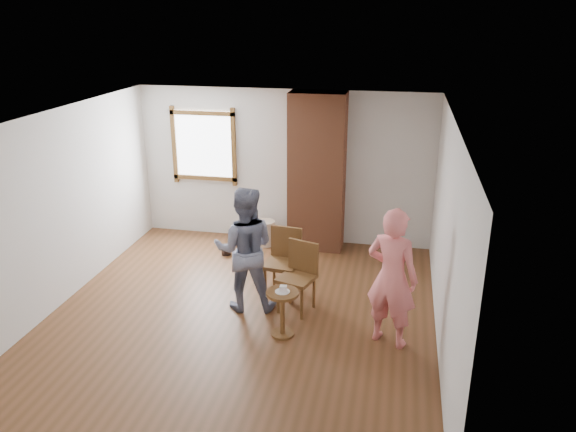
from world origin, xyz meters
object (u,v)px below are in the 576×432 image
object	(u,v)px
dining_chair_right	(299,272)
person_pink	(392,278)
stoneware_crock	(265,233)
side_table	(282,306)
man	(245,249)
dining_chair_left	(284,258)

from	to	relation	value
dining_chair_right	person_pink	world-z (taller)	person_pink
stoneware_crock	side_table	distance (m)	2.89
stoneware_crock	man	distance (m)	2.25
dining_chair_left	man	bearing A→B (deg)	-123.50
man	person_pink	size ratio (longest dim) A/B	0.99
dining_chair_right	man	world-z (taller)	man
stoneware_crock	side_table	size ratio (longest dim) A/B	0.71
dining_chair_right	side_table	world-z (taller)	dining_chair_right
dining_chair_left	man	world-z (taller)	man
dining_chair_right	man	distance (m)	0.78
stoneware_crock	dining_chair_right	bearing A→B (deg)	-64.59
stoneware_crock	dining_chair_left	bearing A→B (deg)	-67.78
dining_chair_left	dining_chair_right	distance (m)	0.47
dining_chair_right	person_pink	distance (m)	1.39
person_pink	dining_chair_right	bearing A→B (deg)	-4.80
man	person_pink	world-z (taller)	person_pink
dining_chair_right	man	xyz separation A→B (m)	(-0.70, -0.11, 0.33)
dining_chair_right	man	size ratio (longest dim) A/B	0.55
man	person_pink	bearing A→B (deg)	155.36
stoneware_crock	dining_chair_right	distance (m)	2.26
stoneware_crock	dining_chair_left	world-z (taller)	dining_chair_left
side_table	man	distance (m)	0.98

